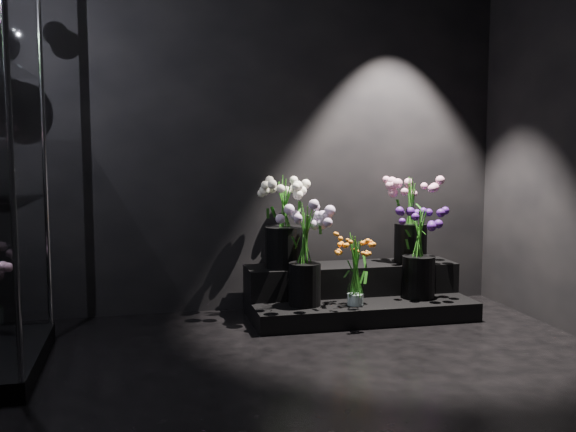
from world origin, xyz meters
name	(u,v)px	position (x,y,z in m)	size (l,w,h in m)	color
floor	(313,412)	(0.00, 0.00, 0.00)	(4.00, 4.00, 0.00)	black
wall_back	(244,125)	(0.00, 2.00, 1.40)	(4.00, 4.00, 0.00)	black
display_riser	(355,294)	(0.78, 1.68, 0.15)	(1.60, 0.71, 0.36)	black
bouquet_orange_bells	(356,269)	(0.68, 1.40, 0.39)	(0.32, 0.32, 0.50)	white
bouquet_lilac	(305,246)	(0.34, 1.48, 0.55)	(0.52, 0.52, 0.71)	black
bouquet_purple	(419,248)	(1.21, 1.52, 0.50)	(0.40, 0.40, 0.65)	black
bouquet_cream_roses	(284,216)	(0.25, 1.76, 0.74)	(0.50, 0.50, 0.66)	black
bouquet_pink_roses	(411,214)	(1.24, 1.74, 0.73)	(0.39, 0.39, 0.65)	black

